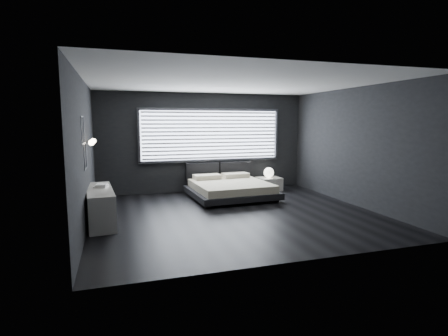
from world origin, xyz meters
name	(u,v)px	position (x,y,z in m)	size (l,w,h in m)	color
room	(236,150)	(0.00, 0.00, 1.40)	(6.04, 6.00, 2.80)	black
window	(212,135)	(0.20, 2.70, 1.61)	(4.14, 0.09, 1.52)	white
headboard	(219,171)	(0.41, 2.64, 0.57)	(1.96, 0.16, 0.52)	black
sconce_near	(91,143)	(-2.88, 0.05, 1.60)	(0.18, 0.11, 0.11)	silver
sconce_far	(93,141)	(-2.88, 0.65, 1.60)	(0.18, 0.11, 0.11)	silver
wall_art_upper	(83,130)	(-2.98, -0.55, 1.85)	(0.01, 0.48, 0.48)	#47474C
wall_art_lower	(85,156)	(-2.98, -0.30, 1.38)	(0.01, 0.48, 0.48)	#47474C
bed	(230,188)	(0.41, 1.59, 0.25)	(2.18, 2.10, 0.54)	black
nightstand	(269,184)	(1.81, 2.21, 0.19)	(0.64, 0.54, 0.38)	silver
orb_lamp	(269,173)	(1.80, 2.23, 0.52)	(0.29, 0.29, 0.29)	white
dresser	(100,206)	(-2.78, 0.15, 0.34)	(0.62, 1.74, 0.68)	silver
book_stack	(101,186)	(-2.75, 0.35, 0.71)	(0.31, 0.36, 0.06)	white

